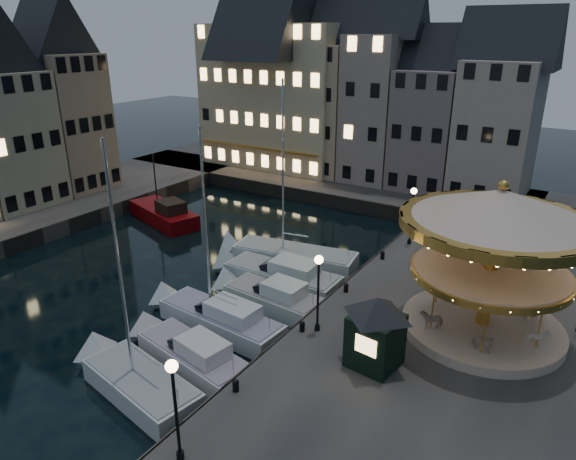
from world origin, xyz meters
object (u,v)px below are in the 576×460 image
Objects in this scene: bollard_c at (346,287)px; motorboat_e at (277,275)px; bollard_d at (383,255)px; motorboat_f at (287,255)px; red_fishing_boat at (165,215)px; streetlamp_b at (318,282)px; bollard_b at (302,326)px; ticket_kiosk at (377,320)px; motorboat_a at (135,381)px; streetlamp_c at (412,208)px; bollard_a at (236,385)px; carousel at (496,236)px; motorboat_b at (189,354)px; motorboat_c at (216,317)px; streetlamp_a at (175,397)px; motorboat_d at (269,297)px.

motorboat_e reaches higher than bollard_c.
bollard_d is 6.89m from motorboat_f.
motorboat_e is at bearing -16.99° from red_fishing_boat.
bollard_b is (-0.60, -0.50, -2.41)m from streetlamp_b.
bollard_c is 0.15× the size of ticket_kiosk.
streetlamp_c is at bearing 75.03° from motorboat_a.
streetlamp_c is at bearing 88.24° from bollard_a.
streetlamp_b is 0.32× the size of motorboat_f.
streetlamp_c is 7.32× the size of bollard_a.
motorboat_e is at bearing 138.31° from streetlamp_b.
carousel is (27.76, -5.40, 5.84)m from red_fishing_boat.
motorboat_b reaches higher than bollard_b.
bollard_b is 5.41m from motorboat_c.
bollard_c is 0.05× the size of motorboat_a.
motorboat_b is (-4.21, -3.90, -0.96)m from bollard_b.
bollard_c is at bearing -14.78° from red_fishing_boat.
motorboat_f is at bearing 97.95° from motorboat_c.
motorboat_a reaches higher than red_fishing_boat.
streetlamp_a is at bearing -49.31° from motorboat_b.
ticket_kiosk is at bearing -0.48° from motorboat_c.
motorboat_a reaches higher than bollard_b.
motorboat_d is at bearing 89.34° from motorboat_b.
motorboat_a is at bearing -94.76° from motorboat_d.
bollard_a and bollard_b have the same top height.
bollard_b is 11.23m from motorboat_f.
streetlamp_a is 1.00× the size of streetlamp_c.
bollard_c is 0.04× the size of motorboat_f.
streetlamp_c is 7.32× the size of bollard_d.
carousel is (7.11, 4.39, 2.52)m from streetlamp_b.
motorboat_b is (-4.81, -17.90, -3.38)m from streetlamp_c.
motorboat_d is at bearing 151.84° from streetlamp_b.
streetlamp_b is at bearing 162.99° from ticket_kiosk.
streetlamp_b is at bearing -86.57° from bollard_d.
streetlamp_b is at bearing 84.29° from bollard_a.
streetlamp_a is 20.15m from bollard_d.
red_fishing_boat is 0.91× the size of carousel.
bollard_b is at bearing -47.30° from motorboat_e.
motorboat_f reaches higher than bollard_a.
motorboat_e is at bearing 111.26° from streetlamp_a.
motorboat_d is (-4.13, 8.53, -0.96)m from bollard_a.
motorboat_a is (-4.94, -1.23, -1.06)m from bollard_a.
motorboat_a is 1.49× the size of red_fishing_boat.
bollard_a is 0.06× the size of carousel.
bollard_b and bollard_d have the same top height.
motorboat_e is (-5.95, -8.20, -3.37)m from streetlamp_c.
bollard_d is at bearing 64.28° from motorboat_c.
streetlamp_b is 7.32× the size of bollard_d.
motorboat_b is at bearing -137.16° from bollard_b.
motorboat_e is at bearing 146.14° from ticket_kiosk.
motorboat_b is at bearing -137.53° from streetlamp_b.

